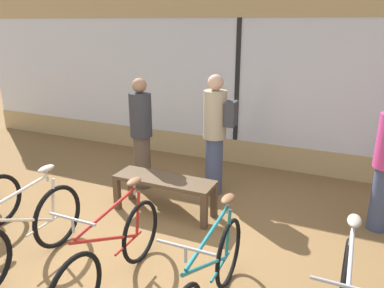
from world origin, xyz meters
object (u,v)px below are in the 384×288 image
Objects in this scene: bicycle_right at (210,280)px; display_bench at (164,185)px; bicycle_left at (23,236)px; bicycle_center at (113,254)px; customer_by_window at (141,132)px; customer_near_rack at (216,131)px.

display_bench is at bearing 129.35° from bicycle_right.
bicycle_center is (1.03, 0.13, -0.02)m from bicycle_left.
bicycle_right is (2.04, 0.15, -0.01)m from bicycle_left.
bicycle_center is at bearing -65.60° from customer_by_window.
bicycle_center is 1.00m from bicycle_right.
bicycle_left is 0.97× the size of customer_near_rack.
bicycle_left is 1.27× the size of display_bench.
bicycle_left is at bearing -113.93° from display_bench.
bicycle_right is at bearing -50.65° from display_bench.
customer_near_rack is (0.14, 2.44, 0.60)m from bicycle_center.
customer_near_rack reaches higher than bicycle_center.
display_bench is 1.12m from customer_near_rack.
customer_near_rack reaches higher than display_bench.
bicycle_left is at bearing -175.75° from bicycle_right.
bicycle_left is at bearing -172.62° from bicycle_center.
display_bench is at bearing 66.07° from bicycle_left.
bicycle_right is 3.01m from customer_by_window.
customer_near_rack is 1.05× the size of customer_by_window.
bicycle_center is at bearing -93.18° from customer_near_rack.
customer_near_rack is (1.17, 2.57, 0.59)m from bicycle_left.
bicycle_center is 2.47m from customer_by_window.
customer_near_rack is at bearing 64.55° from display_bench.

